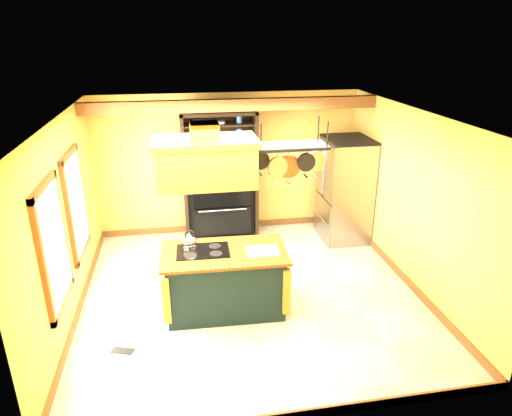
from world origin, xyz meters
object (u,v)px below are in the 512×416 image
object	(u,v)px
pot_rack	(290,154)
refrigerator	(344,192)
hutch	(220,190)
kitchen_island	(225,280)
range_hood	(206,160)

from	to	relation	value
pot_rack	refrigerator	xyz separation A→B (m)	(1.59, 2.04, -1.33)
refrigerator	hutch	distance (m)	2.34
kitchen_island	pot_rack	world-z (taller)	pot_rack
refrigerator	hutch	world-z (taller)	hutch
kitchen_island	range_hood	xyz separation A→B (m)	(-0.20, -0.00, 1.76)
pot_rack	refrigerator	bearing A→B (deg)	52.11
hutch	pot_rack	bearing A→B (deg)	-74.95
range_hood	hutch	distance (m)	2.92
kitchen_island	range_hood	size ratio (longest dim) A/B	1.34
kitchen_island	hutch	world-z (taller)	hutch
pot_rack	range_hood	bearing A→B (deg)	-179.44
range_hood	hutch	world-z (taller)	range_hood
pot_rack	refrigerator	size ratio (longest dim) A/B	0.54
kitchen_island	refrigerator	size ratio (longest dim) A/B	0.92
hutch	refrigerator	bearing A→B (deg)	-13.15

